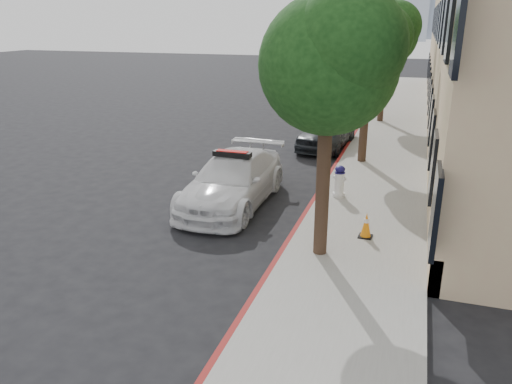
{
  "coord_description": "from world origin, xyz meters",
  "views": [
    {
      "loc": [
        4.66,
        -12.09,
        5.13
      ],
      "look_at": [
        1.02,
        -0.85,
        1.0
      ],
      "focal_mm": 35.0,
      "sensor_mm": 36.0,
      "label": 1
    }
  ],
  "objects": [
    {
      "name": "ground",
      "position": [
        0.0,
        0.0,
        0.0
      ],
      "size": [
        120.0,
        120.0,
        0.0
      ],
      "primitive_type": "plane",
      "color": "black",
      "rests_on": "ground"
    },
    {
      "name": "sidewalk",
      "position": [
        3.6,
        10.0,
        0.07
      ],
      "size": [
        3.2,
        50.0,
        0.15
      ],
      "primitive_type": "cube",
      "color": "gray",
      "rests_on": "ground"
    },
    {
      "name": "curb_strip",
      "position": [
        2.06,
        10.0,
        0.07
      ],
      "size": [
        0.12,
        50.0,
        0.15
      ],
      "primitive_type": "cube",
      "color": "maroon",
      "rests_on": "ground"
    },
    {
      "name": "tree_near",
      "position": [
        2.93,
        -2.01,
        4.27
      ],
      "size": [
        2.92,
        2.82,
        5.62
      ],
      "color": "black",
      "rests_on": "sidewalk"
    },
    {
      "name": "tree_mid",
      "position": [
        2.93,
        5.99,
        4.16
      ],
      "size": [
        2.77,
        2.64,
        5.43
      ],
      "color": "black",
      "rests_on": "sidewalk"
    },
    {
      "name": "tree_far",
      "position": [
        2.93,
        13.99,
        4.39
      ],
      "size": [
        3.1,
        3.0,
        5.81
      ],
      "color": "black",
      "rests_on": "sidewalk"
    },
    {
      "name": "police_car",
      "position": [
        -0.17,
        0.66,
        0.73
      ],
      "size": [
        2.06,
        5.0,
        1.6
      ],
      "rotation": [
        0.0,
        0.0,
        -0.01
      ],
      "color": "white",
      "rests_on": "ground"
    },
    {
      "name": "parked_car_mid",
      "position": [
        1.2,
        8.2,
        0.74
      ],
      "size": [
        2.09,
        4.45,
        1.47
      ],
      "primitive_type": "imported",
      "rotation": [
        0.0,
        0.0,
        -0.08
      ],
      "color": "#212529",
      "rests_on": "ground"
    },
    {
      "name": "parked_car_far",
      "position": [
        0.49,
        19.04,
        0.74
      ],
      "size": [
        2.17,
        4.68,
        1.49
      ],
      "primitive_type": "imported",
      "rotation": [
        0.0,
        0.0,
        -0.14
      ],
      "color": "black",
      "rests_on": "ground"
    },
    {
      "name": "fire_hydrant",
      "position": [
        2.71,
        1.86,
        0.61
      ],
      "size": [
        0.4,
        0.36,
        0.94
      ],
      "rotation": [
        0.0,
        0.0,
        -0.35
      ],
      "color": "white",
      "rests_on": "sidewalk"
    },
    {
      "name": "traffic_cone",
      "position": [
        3.79,
        -0.84,
        0.46
      ],
      "size": [
        0.34,
        0.34,
        0.62
      ],
      "rotation": [
        0.0,
        0.0,
        -0.06
      ],
      "color": "black",
      "rests_on": "sidewalk"
    }
  ]
}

